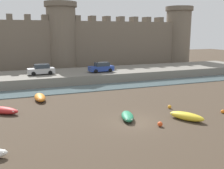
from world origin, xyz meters
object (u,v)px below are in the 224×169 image
car_quay_east (101,67)px  rowboat_near_channel_right (127,116)px  rowboat_near_channel_left (187,116)px  mooring_buoy_near_channel (223,111)px  car_quay_centre_west (41,70)px  rowboat_foreground_right (3,110)px  mooring_buoy_off_centre (170,107)px  rowboat_foreground_left (40,97)px  mooring_buoy_near_shore (160,124)px

car_quay_east → rowboat_near_channel_right: bearing=-102.0°
rowboat_near_channel_right → rowboat_near_channel_left: (5.07, -2.11, 0.04)m
mooring_buoy_near_channel → car_quay_centre_west: size_ratio=0.09×
rowboat_foreground_right → car_quay_east: 20.37m
mooring_buoy_off_centre → car_quay_east: bearing=94.8°
rowboat_near_channel_left → car_quay_east: size_ratio=0.81×
rowboat_near_channel_right → rowboat_near_channel_left: bearing=-22.6°
rowboat_near_channel_left → car_quay_centre_west: 25.14m
mooring_buoy_off_centre → car_quay_centre_west: car_quay_centre_west is taller
rowboat_foreground_left → mooring_buoy_near_channel: rowboat_foreground_left is taller
mooring_buoy_off_centre → car_quay_centre_west: (-11.16, 19.00, 2.05)m
car_quay_east → car_quay_centre_west: 9.69m
rowboat_near_channel_right → rowboat_foreground_right: bearing=150.6°
rowboat_foreground_left → car_quay_centre_west: car_quay_centre_west is taller
rowboat_foreground_right → rowboat_near_channel_right: 12.52m
mooring_buoy_near_shore → car_quay_centre_west: bearing=107.4°
mooring_buoy_near_channel → car_quay_centre_west: bearing=124.2°
rowboat_foreground_right → rowboat_near_channel_right: size_ratio=1.15×
rowboat_near_channel_right → rowboat_foreground_left: bearing=124.3°
mooring_buoy_near_shore → rowboat_near_channel_right: bearing=124.9°
car_quay_east → rowboat_near_channel_left: bearing=-87.7°
rowboat_foreground_right → mooring_buoy_off_centre: bearing=-15.1°
rowboat_foreground_left → rowboat_near_channel_right: 12.18m
rowboat_near_channel_right → mooring_buoy_off_centre: rowboat_near_channel_right is taller
rowboat_near_channel_right → mooring_buoy_near_shore: (1.88, -2.69, -0.12)m
rowboat_foreground_right → rowboat_foreground_left: size_ratio=1.06×
rowboat_foreground_left → car_quay_centre_west: bearing=82.4°
rowboat_foreground_right → mooring_buoy_near_channel: rowboat_foreground_right is taller
mooring_buoy_near_shore → mooring_buoy_near_channel: size_ratio=1.15×
mooring_buoy_near_shore → mooring_buoy_off_centre: (3.82, 4.34, -0.03)m
rowboat_foreground_right → mooring_buoy_off_centre: 17.21m
rowboat_foreground_right → rowboat_near_channel_right: bearing=-29.4°
rowboat_foreground_left → mooring_buoy_near_shore: rowboat_foreground_left is taller
mooring_buoy_near_channel → rowboat_near_channel_left: bearing=-175.3°
mooring_buoy_off_centre → car_quay_east: car_quay_east is taller
car_quay_east → car_quay_centre_west: same height
rowboat_foreground_left → mooring_buoy_off_centre: (12.57, -8.41, -0.22)m
rowboat_foreground_left → mooring_buoy_near_shore: size_ratio=7.55×
rowboat_foreground_right → rowboat_near_channel_left: size_ratio=1.04×
rowboat_foreground_right → rowboat_foreground_left: (4.05, 3.91, 0.04)m
car_quay_east → mooring_buoy_near_channel: bearing=-75.4°
rowboat_near_channel_left → car_quay_east: car_quay_east is taller
car_quay_east → rowboat_foreground_left: bearing=-138.9°
rowboat_foreground_right → mooring_buoy_near_channel: 22.12m
rowboat_near_channel_right → car_quay_centre_west: size_ratio=0.73×
rowboat_foreground_left → rowboat_near_channel_left: 17.05m
rowboat_foreground_right → mooring_buoy_off_centre: size_ratio=9.21×
rowboat_near_channel_right → mooring_buoy_near_shore: bearing=-55.1°
car_quay_east → mooring_buoy_off_centre: bearing=-85.2°
rowboat_foreground_left → mooring_buoy_near_shore: (8.75, -12.75, -0.19)m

